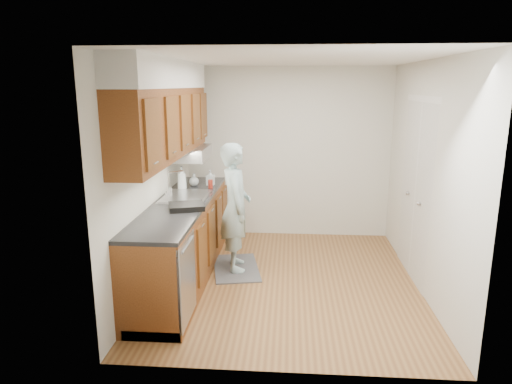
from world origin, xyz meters
TOP-DOWN VIEW (x-y plane):
  - floor at (0.00, 0.00)m, footprint 3.50×3.50m
  - ceiling at (0.00, 0.00)m, footprint 3.50×3.50m
  - wall_left at (-1.50, 0.00)m, footprint 0.02×3.50m
  - wall_right at (1.50, 0.00)m, footprint 0.02×3.50m
  - wall_back at (0.00, 1.75)m, footprint 3.00×0.02m
  - counter at (-1.20, -0.00)m, footprint 0.64×2.80m
  - upper_cabinets at (-1.33, 0.05)m, footprint 0.47×2.80m
  - closet_door at (1.49, 0.30)m, footprint 0.02×1.22m
  - floor_mat at (-0.62, 0.32)m, footprint 0.70×1.00m
  - person at (-0.62, 0.32)m, footprint 0.53×0.70m
  - soap_bottle_a at (-1.32, 0.57)m, footprint 0.13×0.13m
  - soap_bottle_b at (-1.01, 0.87)m, footprint 0.11×0.11m
  - soap_bottle_c at (-1.23, 0.82)m, footprint 0.18×0.18m
  - soda_can at (-0.98, 0.69)m, footprint 0.08×0.08m
  - dish_rack at (-1.07, -0.33)m, footprint 0.44×0.40m

SIDE VIEW (x-z plane):
  - floor at x=0.00m, z-range 0.00..0.00m
  - floor_mat at x=-0.62m, z-range 0.00..0.02m
  - counter at x=-1.20m, z-range -0.16..1.14m
  - person at x=-0.62m, z-range 0.02..1.78m
  - dish_rack at x=-1.07m, z-range 0.94..1.00m
  - soda_can at x=-0.98m, z-range 0.94..1.05m
  - soap_bottle_c at x=-1.23m, z-range 0.94..1.11m
  - closet_door at x=1.49m, z-range 0.00..2.05m
  - soap_bottle_b at x=-1.01m, z-range 0.94..1.14m
  - soap_bottle_a at x=-1.32m, z-range 0.94..1.24m
  - wall_left at x=-1.50m, z-range 0.00..2.50m
  - wall_right at x=1.50m, z-range 0.00..2.50m
  - wall_back at x=0.00m, z-range 0.00..2.50m
  - upper_cabinets at x=-1.33m, z-range 1.34..2.55m
  - ceiling at x=0.00m, z-range 2.50..2.50m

